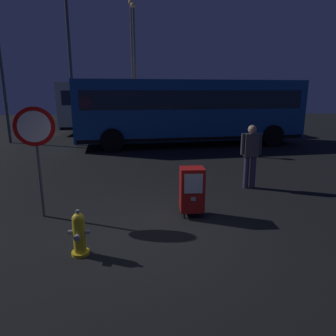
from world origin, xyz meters
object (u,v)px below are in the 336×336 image
object	(u,v)px
newspaper_box_primary	(192,189)
street_light_near_left	(132,58)
street_light_far_left	(134,60)
street_light_far_right	(70,57)
stop_sign	(36,139)
pedestrian	(251,153)
bus_near	(190,109)
bus_far	(151,105)
fire_hydrant	(79,234)

from	to	relation	value
newspaper_box_primary	street_light_near_left	size ratio (longest dim) A/B	0.13
street_light_far_left	street_light_far_right	xyz separation A→B (m)	(-2.64, -6.08, -0.48)
street_light_near_left	stop_sign	bearing A→B (deg)	-94.43
newspaper_box_primary	street_light_far_right	xyz separation A→B (m)	(-4.36, 8.99, 3.43)
stop_sign	pedestrian	size ratio (longest dim) A/B	1.34
pedestrian	bus_near	size ratio (longest dim) A/B	0.16
bus_far	street_light_far_right	size ratio (longest dim) A/B	1.53
fire_hydrant	street_light_far_right	size ratio (longest dim) A/B	0.11
street_light_near_left	fire_hydrant	bearing A→B (deg)	-90.32
newspaper_box_primary	street_light_far_left	size ratio (longest dim) A/B	0.13
bus_far	street_light_near_left	world-z (taller)	street_light_near_left
newspaper_box_primary	bus_far	xyz separation A→B (m)	(-0.73, 13.11, 1.14)
bus_far	street_light_near_left	xyz separation A→B (m)	(-1.14, 2.20, 2.90)
fire_hydrant	street_light_near_left	world-z (taller)	street_light_near_left
stop_sign	street_light_near_left	xyz separation A→B (m)	(1.17, 15.17, 3.00)
newspaper_box_primary	bus_far	distance (m)	13.18
stop_sign	bus_near	world-z (taller)	bus_near
bus_near	street_light_near_left	xyz separation A→B (m)	(-2.95, 6.48, 2.90)
bus_near	street_light_near_left	size ratio (longest dim) A/B	1.33
fire_hydrant	bus_near	xyz separation A→B (m)	(3.05, 10.29, 1.36)
bus_near	street_light_far_right	world-z (taller)	street_light_far_right
street_light_far_right	bus_near	bearing A→B (deg)	-1.64
stop_sign	street_light_near_left	bearing A→B (deg)	85.57
newspaper_box_primary	street_light_far_right	distance (m)	10.56
stop_sign	bus_near	xyz separation A→B (m)	(4.13, 8.69, 0.11)
newspaper_box_primary	street_light_near_left	world-z (taller)	street_light_near_left
street_light_near_left	street_light_far_left	xyz separation A→B (m)	(0.15, -0.24, -0.13)
pedestrian	street_light_far_right	world-z (taller)	street_light_far_right
bus_far	street_light_far_left	bearing A→B (deg)	117.69
newspaper_box_primary	street_light_far_left	bearing A→B (deg)	96.52
newspaper_box_primary	pedestrian	size ratio (longest dim) A/B	0.61
bus_near	street_light_near_left	world-z (taller)	street_light_near_left
bus_near	bus_far	bearing A→B (deg)	105.84
stop_sign	bus_near	distance (m)	9.62
newspaper_box_primary	street_light_near_left	bearing A→B (deg)	96.98
stop_sign	pedestrian	xyz separation A→B (m)	(4.84, 1.69, -0.65)
street_light_near_left	street_light_far_right	world-z (taller)	street_light_near_left
pedestrian	street_light_far_left	size ratio (longest dim) A/B	0.21
fire_hydrant	stop_sign	bearing A→B (deg)	124.15
street_light_far_right	bus_far	bearing A→B (deg)	48.66
fire_hydrant	pedestrian	bearing A→B (deg)	41.18
stop_sign	pedestrian	bearing A→B (deg)	19.24
stop_sign	pedestrian	distance (m)	5.16
fire_hydrant	street_light_far_left	xyz separation A→B (m)	(0.24, 16.53, 4.13)
bus_near	bus_far	world-z (taller)	same
street_light_near_left	street_light_far_left	world-z (taller)	street_light_near_left
pedestrian	bus_far	xyz separation A→B (m)	(-2.52, 11.29, 0.76)
fire_hydrant	pedestrian	xyz separation A→B (m)	(3.75, 3.28, 0.60)
bus_near	street_light_far_right	size ratio (longest dim) A/B	1.56
fire_hydrant	bus_far	size ratio (longest dim) A/B	0.07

